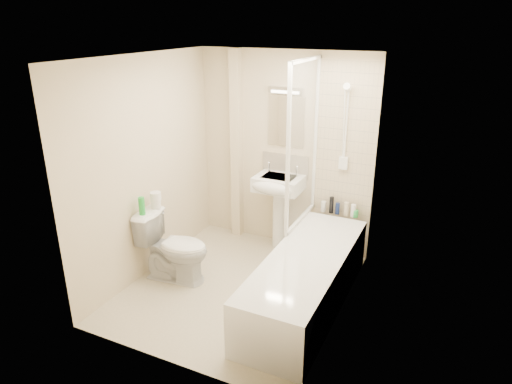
% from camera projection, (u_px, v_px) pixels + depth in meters
% --- Properties ---
extents(floor, '(2.50, 2.50, 0.00)m').
position_uv_depth(floor, '(238.00, 288.00, 4.91)').
color(floor, beige).
rests_on(floor, ground).
extents(wall_back, '(2.20, 0.02, 2.40)m').
position_uv_depth(wall_back, '(284.00, 152.00, 5.54)').
color(wall_back, beige).
rests_on(wall_back, ground).
extents(wall_left, '(0.02, 2.50, 2.40)m').
position_uv_depth(wall_left, '(146.00, 169.00, 4.92)').
color(wall_left, beige).
rests_on(wall_left, ground).
extents(wall_right, '(0.02, 2.50, 2.40)m').
position_uv_depth(wall_right, '(346.00, 201.00, 4.05)').
color(wall_right, beige).
rests_on(wall_right, ground).
extents(ceiling, '(2.20, 2.50, 0.02)m').
position_uv_depth(ceiling, '(234.00, 57.00, 4.06)').
color(ceiling, white).
rests_on(ceiling, wall_back).
extents(tile_back, '(0.70, 0.01, 1.75)m').
position_uv_depth(tile_back, '(346.00, 141.00, 5.15)').
color(tile_back, beige).
rests_on(tile_back, wall_back).
extents(tile_right, '(0.01, 2.10, 1.75)m').
position_uv_depth(tile_right, '(348.00, 176.00, 3.99)').
color(tile_right, beige).
rests_on(tile_right, wall_right).
extents(pipe_boxing, '(0.12, 0.12, 2.40)m').
position_uv_depth(pipe_boxing, '(237.00, 147.00, 5.74)').
color(pipe_boxing, beige).
rests_on(pipe_boxing, ground).
extents(splashback, '(0.60, 0.02, 0.30)m').
position_uv_depth(splashback, '(285.00, 166.00, 5.58)').
color(splashback, beige).
rests_on(splashback, wall_back).
extents(mirror, '(0.46, 0.01, 0.60)m').
position_uv_depth(mirror, '(286.00, 121.00, 5.38)').
color(mirror, white).
rests_on(mirror, wall_back).
extents(strip_light, '(0.42, 0.07, 0.07)m').
position_uv_depth(strip_light, '(286.00, 90.00, 5.23)').
color(strip_light, silver).
rests_on(strip_light, wall_back).
extents(bathtub, '(0.70, 2.10, 0.55)m').
position_uv_depth(bathtub, '(306.00, 279.00, 4.54)').
color(bathtub, white).
rests_on(bathtub, ground).
extents(shower_screen, '(0.04, 0.92, 1.80)m').
position_uv_depth(shower_screen, '(303.00, 144.00, 4.91)').
color(shower_screen, white).
rests_on(shower_screen, bathtub).
extents(shower_fixture, '(0.10, 0.16, 0.99)m').
position_uv_depth(shower_fixture, '(345.00, 131.00, 5.07)').
color(shower_fixture, white).
rests_on(shower_fixture, wall_back).
extents(pedestal_sink, '(0.56, 0.50, 1.08)m').
position_uv_depth(pedestal_sink, '(278.00, 192.00, 5.49)').
color(pedestal_sink, white).
rests_on(pedestal_sink, ground).
extents(bottle_white_a, '(0.06, 0.06, 0.13)m').
position_uv_depth(bottle_white_a, '(323.00, 206.00, 5.45)').
color(bottle_white_a, silver).
rests_on(bottle_white_a, bathtub).
extents(bottle_black_b, '(0.05, 0.05, 0.20)m').
position_uv_depth(bottle_black_b, '(331.00, 205.00, 5.40)').
color(bottle_black_b, black).
rests_on(bottle_black_b, bathtub).
extents(bottle_blue, '(0.05, 0.05, 0.14)m').
position_uv_depth(bottle_blue, '(337.00, 209.00, 5.38)').
color(bottle_blue, navy).
rests_on(bottle_blue, bathtub).
extents(bottle_cream, '(0.06, 0.06, 0.16)m').
position_uv_depth(bottle_cream, '(346.00, 209.00, 5.33)').
color(bottle_cream, beige).
rests_on(bottle_cream, bathtub).
extents(bottle_white_b, '(0.06, 0.06, 0.15)m').
position_uv_depth(bottle_white_b, '(353.00, 211.00, 5.30)').
color(bottle_white_b, white).
rests_on(bottle_white_b, bathtub).
extents(bottle_green, '(0.06, 0.06, 0.08)m').
position_uv_depth(bottle_green, '(355.00, 214.00, 5.30)').
color(bottle_green, green).
rests_on(bottle_green, bathtub).
extents(toilet, '(0.60, 0.86, 0.78)m').
position_uv_depth(toilet, '(174.00, 247.00, 4.97)').
color(toilet, white).
rests_on(toilet, ground).
extents(toilet_roll_lower, '(0.11, 0.11, 0.10)m').
position_uv_depth(toilet_roll_lower, '(156.00, 203.00, 4.98)').
color(toilet_roll_lower, white).
rests_on(toilet_roll_lower, toilet).
extents(toilet_roll_upper, '(0.12, 0.12, 0.09)m').
position_uv_depth(toilet_roll_upper, '(156.00, 196.00, 4.93)').
color(toilet_roll_upper, white).
rests_on(toilet_roll_upper, toilet_roll_lower).
extents(green_bottle, '(0.07, 0.07, 0.20)m').
position_uv_depth(green_bottle, '(142.00, 206.00, 4.79)').
color(green_bottle, green).
rests_on(green_bottle, toilet).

